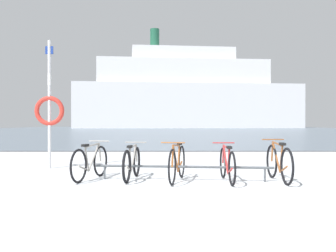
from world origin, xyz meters
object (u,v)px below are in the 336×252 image
(bicycle_4, at_px, (277,163))
(ferry_ship, at_px, (185,95))
(bicycle_0, at_px, (89,162))
(bicycle_2, at_px, (176,163))
(rescue_post, at_px, (48,108))
(bicycle_1, at_px, (131,163))
(bicycle_3, at_px, (226,164))

(bicycle_4, bearing_deg, ferry_ship, 88.50)
(bicycle_0, distance_m, bicycle_2, 1.80)
(ferry_ship, bearing_deg, bicycle_0, -94.02)
(bicycle_2, bearing_deg, rescue_post, 146.03)
(bicycle_1, height_order, bicycle_3, bicycle_3)
(bicycle_1, height_order, ferry_ship, ferry_ship)
(bicycle_1, xyz_separation_m, bicycle_2, (0.93, -0.23, 0.02))
(bicycle_0, height_order, bicycle_4, bicycle_4)
(bicycle_1, bearing_deg, bicycle_3, -9.28)
(bicycle_2, relative_size, rescue_post, 0.52)
(bicycle_0, relative_size, bicycle_4, 0.96)
(bicycle_2, distance_m, ferry_ship, 87.08)
(bicycle_4, xyz_separation_m, rescue_post, (-5.25, 2.21, 1.18))
(bicycle_4, bearing_deg, rescue_post, 157.20)
(bicycle_3, height_order, ferry_ship, ferry_ship)
(bicycle_1, distance_m, ferry_ship, 86.90)
(bicycle_0, distance_m, bicycle_1, 0.86)
(bicycle_3, xyz_separation_m, bicycle_4, (1.04, 0.05, 0.03))
(bicycle_3, height_order, rescue_post, rescue_post)
(ferry_ship, bearing_deg, bicycle_4, -91.50)
(bicycle_4, height_order, rescue_post, rescue_post)
(bicycle_3, distance_m, ferry_ship, 87.12)
(bicycle_0, bearing_deg, ferry_ship, 85.98)
(bicycle_2, xyz_separation_m, rescue_post, (-3.23, 2.17, 1.19))
(bicycle_0, bearing_deg, bicycle_2, -7.46)
(bicycle_3, xyz_separation_m, rescue_post, (-4.21, 2.26, 1.21))
(bicycle_1, bearing_deg, bicycle_2, -13.83)
(bicycle_0, distance_m, ferry_ship, 86.95)
(rescue_post, bearing_deg, bicycle_3, -28.20)
(bicycle_1, xyz_separation_m, ferry_ship, (5.21, 86.40, 7.74))
(rescue_post, bearing_deg, bicycle_1, -40.23)
(bicycle_0, xyz_separation_m, bicycle_1, (0.86, -0.01, -0.01))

